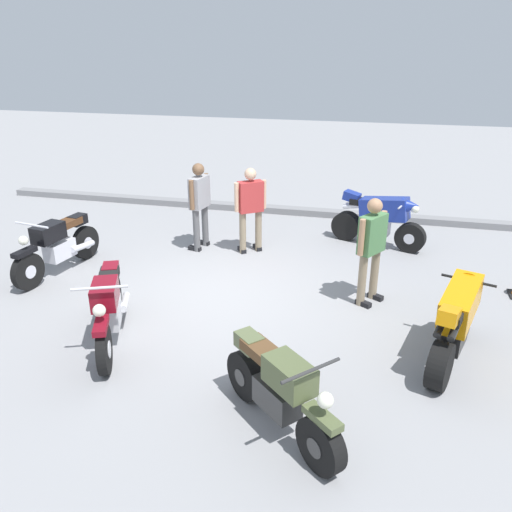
% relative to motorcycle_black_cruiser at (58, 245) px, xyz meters
% --- Properties ---
extents(ground_plane, '(40.00, 40.00, 0.00)m').
position_rel_motorcycle_black_cruiser_xyz_m(ground_plane, '(3.01, -0.28, -0.52)').
color(ground_plane, gray).
extents(curb_edge, '(14.00, 0.30, 0.15)m').
position_rel_motorcycle_black_cruiser_xyz_m(curb_edge, '(3.01, 4.32, -0.45)').
color(curb_edge, gray).
rests_on(curb_edge, ground).
extents(motorcycle_black_cruiser, '(0.77, 2.08, 1.09)m').
position_rel_motorcycle_black_cruiser_xyz_m(motorcycle_black_cruiser, '(0.00, 0.00, 0.00)').
color(motorcycle_black_cruiser, black).
rests_on(motorcycle_black_cruiser, ground).
extents(motorcycle_olive_vintage, '(1.53, 1.45, 1.07)m').
position_rel_motorcycle_black_cruiser_xyz_m(motorcycle_olive_vintage, '(4.64, -3.13, -0.03)').
color(motorcycle_olive_vintage, black).
rests_on(motorcycle_olive_vintage, ground).
extents(motorcycle_blue_sportbike, '(1.91, 0.91, 1.14)m').
position_rel_motorcycle_black_cruiser_xyz_m(motorcycle_blue_sportbike, '(5.58, 2.65, 0.07)').
color(motorcycle_blue_sportbike, black).
rests_on(motorcycle_blue_sportbike, ground).
extents(motorcycle_maroon_cruiser, '(0.96, 1.98, 1.09)m').
position_rel_motorcycle_black_cruiser_xyz_m(motorcycle_maroon_cruiser, '(2.01, -1.91, 0.00)').
color(motorcycle_maroon_cruiser, black).
rests_on(motorcycle_maroon_cruiser, ground).
extents(motorcycle_orange_sportbike, '(0.91, 1.91, 1.14)m').
position_rel_motorcycle_black_cruiser_xyz_m(motorcycle_orange_sportbike, '(6.60, -1.31, 0.07)').
color(motorcycle_orange_sportbike, black).
rests_on(motorcycle_orange_sportbike, ground).
extents(person_in_gray_shirt, '(0.38, 0.67, 1.74)m').
position_rel_motorcycle_black_cruiser_xyz_m(person_in_gray_shirt, '(2.11, 1.70, 0.48)').
color(person_in_gray_shirt, '#59595B').
rests_on(person_in_gray_shirt, ground).
extents(person_in_red_shirt, '(0.58, 0.51, 1.69)m').
position_rel_motorcycle_black_cruiser_xyz_m(person_in_red_shirt, '(3.13, 1.74, 0.45)').
color(person_in_red_shirt, gray).
rests_on(person_in_red_shirt, ground).
extents(person_in_green_shirt, '(0.50, 0.61, 1.73)m').
position_rel_motorcycle_black_cruiser_xyz_m(person_in_green_shirt, '(5.46, 0.12, 0.47)').
color(person_in_green_shirt, gray).
rests_on(person_in_green_shirt, ground).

